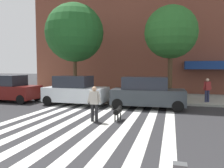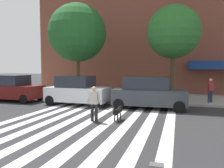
{
  "view_description": "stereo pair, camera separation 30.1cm",
  "coord_description": "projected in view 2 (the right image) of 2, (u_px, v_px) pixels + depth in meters",
  "views": [
    {
      "loc": [
        4.66,
        -2.83,
        2.47
      ],
      "look_at": [
        1.9,
        7.07,
        1.72
      ],
      "focal_mm": 34.32,
      "sensor_mm": 36.0,
      "label": 1
    },
    {
      "loc": [
        4.95,
        -2.74,
        2.47
      ],
      "look_at": [
        1.9,
        7.07,
        1.72
      ],
      "focal_mm": 34.32,
      "sensor_mm": 36.0,
      "label": 2
    }
  ],
  "objects": [
    {
      "name": "street_tree_middle",
      "position": [
        173.0,
        32.0,
        15.32
      ],
      "size": [
        3.81,
        3.81,
        6.84
      ],
      "color": "#4C3823",
      "rests_on": "sidewalk_far"
    },
    {
      "name": "pedestrian_bystander",
      "position": [
        210.0,
        89.0,
        14.54
      ],
      "size": [
        0.65,
        0.44,
        1.64
      ],
      "color": "#282D4C",
      "rests_on": "sidewalk_far"
    },
    {
      "name": "parked_car_behind_first",
      "position": [
        77.0,
        91.0,
        14.65
      ],
      "size": [
        4.25,
        2.06,
        1.97
      ],
      "color": "silver",
      "rests_on": "ground_plane"
    },
    {
      "name": "pedestrian_dog_walker",
      "position": [
        94.0,
        102.0,
        9.92
      ],
      "size": [
        0.7,
        0.24,
        1.64
      ],
      "color": "black",
      "rests_on": "ground_plane"
    },
    {
      "name": "sidewalk_far",
      "position": [
        118.0,
        96.0,
        18.52
      ],
      "size": [
        80.0,
        6.0,
        0.15
      ],
      "primitive_type": "cube",
      "color": "#999D92",
      "rests_on": "ground_plane"
    },
    {
      "name": "street_tree_nearest",
      "position": [
        77.0,
        33.0,
        17.26
      ],
      "size": [
        4.67,
        4.67,
        7.51
      ],
      "color": "#4C3823",
      "rests_on": "sidewalk_far"
    },
    {
      "name": "dog_on_leash",
      "position": [
        118.0,
        111.0,
        10.14
      ],
      "size": [
        0.27,
        1.1,
        0.65
      ],
      "color": "black",
      "rests_on": "ground_plane"
    },
    {
      "name": "parked_car_near_curb",
      "position": [
        13.0,
        89.0,
        16.24
      ],
      "size": [
        4.38,
        2.08,
        1.97
      ],
      "color": "#5D1411",
      "rests_on": "ground_plane"
    },
    {
      "name": "parked_car_third_in_line",
      "position": [
        149.0,
        93.0,
        13.21
      ],
      "size": [
        4.51,
        2.09,
        1.95
      ],
      "color": "#32393F",
      "rests_on": "ground_plane"
    },
    {
      "name": "ground_plane",
      "position": [
        66.0,
        121.0,
        9.96
      ],
      "size": [
        160.0,
        160.0,
        0.0
      ],
      "primitive_type": "plane",
      "color": "#2B2B2D"
    },
    {
      "name": "crosswalk_stripes",
      "position": [
        86.0,
        123.0,
        9.66
      ],
      "size": [
        7.65,
        11.39,
        0.01
      ],
      "color": "silver",
      "rests_on": "ground_plane"
    }
  ]
}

